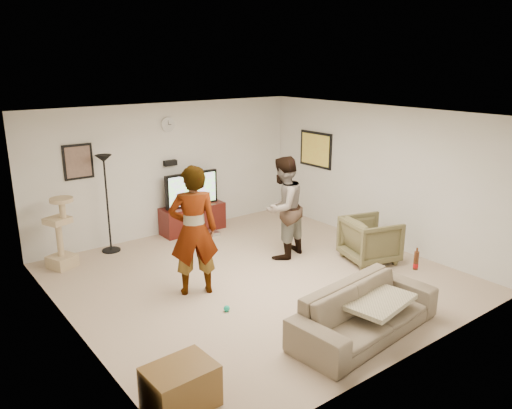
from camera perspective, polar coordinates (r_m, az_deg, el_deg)
floor at (r=7.82m, az=0.07°, el=-8.41°), size 5.50×5.50×0.02m
ceiling at (r=7.16m, az=0.08°, el=10.27°), size 5.50×5.50×0.02m
wall_back at (r=9.66m, az=-9.89°, el=4.00°), size 5.50×0.04×2.50m
wall_front at (r=5.57m, az=17.57°, el=-5.58°), size 5.50×0.04×2.50m
wall_left at (r=6.20m, az=-20.62°, el=-3.67°), size 0.04×5.50×2.50m
wall_right at (r=9.27m, az=13.74°, el=3.27°), size 0.04×5.50×2.50m
wall_clock at (r=9.49m, az=-10.06°, el=8.99°), size 0.26×0.04×0.26m
wall_speaker at (r=9.58m, az=-9.76°, el=4.70°), size 0.25×0.10×0.10m
picture_back at (r=8.94m, az=-19.65°, el=4.62°), size 0.42×0.03×0.52m
picture_right at (r=10.27m, az=6.83°, el=6.26°), size 0.03×0.78×0.62m
tv_stand at (r=9.86m, az=-7.24°, el=-1.58°), size 1.27×0.45×0.53m
console_box at (r=9.65m, az=-5.55°, el=-3.35°), size 0.40×0.30×0.07m
tv at (r=9.69m, az=-7.36°, el=1.76°), size 1.11×0.08×0.66m
tv_screen at (r=9.66m, az=-7.23°, el=1.71°), size 1.02×0.01×0.58m
floor_lamp at (r=8.97m, az=-16.61°, el=0.01°), size 0.32×0.32×1.71m
cat_tree at (r=8.59m, az=-21.59°, el=-3.05°), size 0.49×0.49×1.17m
person_left at (r=7.06m, az=-7.14°, el=-2.99°), size 0.81×0.68×1.88m
person_right at (r=8.36m, az=3.10°, el=-0.37°), size 1.00×0.87×1.74m
sofa at (r=6.35m, az=12.38°, el=-11.84°), size 2.14×1.01×0.61m
throw_blanket at (r=6.41m, az=13.40°, el=-10.55°), size 1.01×0.85×0.06m
beer_bottle at (r=6.87m, az=17.82°, el=-6.11°), size 0.06×0.06×0.25m
armchair at (r=8.53m, az=12.91°, el=-3.94°), size 1.01×0.99×0.75m
side_table at (r=5.16m, az=-8.62°, el=-19.88°), size 0.67×0.52×0.44m
toy_ball at (r=6.84m, az=-3.37°, el=-11.77°), size 0.08×0.08×0.08m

